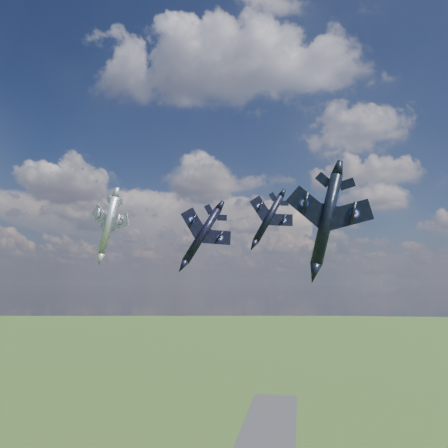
% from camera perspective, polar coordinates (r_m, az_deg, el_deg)
% --- Properties ---
extents(jet_lead_navy, '(12.74, 15.14, 7.14)m').
position_cam_1_polar(jet_lead_navy, '(67.11, -2.87, -1.42)').
color(jet_lead_navy, black).
extents(jet_right_navy, '(13.26, 17.03, 6.11)m').
position_cam_1_polar(jet_right_navy, '(57.08, 13.26, 0.66)').
color(jet_right_navy, black).
extents(jet_high_navy, '(13.97, 17.08, 8.04)m').
position_cam_1_polar(jet_high_navy, '(92.30, 5.83, 0.73)').
color(jet_high_navy, black).
extents(jet_left_silver, '(14.29, 16.10, 5.39)m').
position_cam_1_polar(jet_left_silver, '(74.40, -14.87, -0.13)').
color(jet_left_silver, gray).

